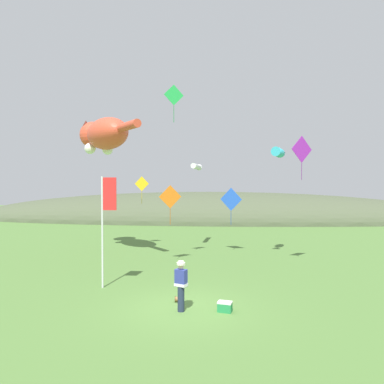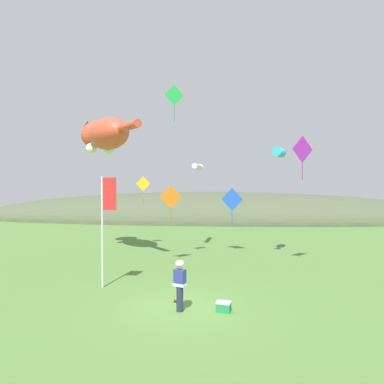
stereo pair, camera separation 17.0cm
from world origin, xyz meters
name	(u,v)px [view 1 (the left image)]	position (x,y,z in m)	size (l,w,h in m)	color
ground_plane	(183,308)	(0.00, 0.00, 0.00)	(120.00, 120.00, 0.00)	#517A38
distant_hill_ridge	(222,220)	(1.47, 32.37, 0.00)	(60.24, 14.26, 6.90)	#4C563D
festival_attendant	(181,284)	(-0.05, -0.31, 0.95)	(0.49, 0.42, 1.77)	#232D47
kite_spool	(177,299)	(-0.31, 0.68, 0.12)	(0.15, 0.23, 0.23)	olive
picnic_cooler	(225,307)	(1.48, -0.24, 0.18)	(0.55, 0.43, 0.36)	#268C4C
festival_banner_pole	(106,215)	(-3.58, 2.38, 3.14)	(0.66, 0.08, 4.79)	silver
kite_giant_cat	(104,135)	(-6.03, 9.88, 7.55)	(5.29, 6.26, 2.31)	#E04C33
kite_fish_windsock	(279,153)	(4.79, 9.56, 6.33)	(1.20, 2.17, 0.64)	#33B2CC
kite_tube_streamer	(196,167)	(-0.37, 12.64, 5.64)	(0.63, 2.52, 0.44)	white
kite_diamond_green	(174,95)	(-1.17, 6.60, 9.16)	(1.01, 0.47, 2.00)	green
kite_diamond_violet	(302,150)	(5.54, 6.69, 6.24)	(1.20, 0.77, 2.31)	purple
kite_diamond_orange	(170,197)	(-1.48, 7.35, 3.72)	(1.19, 0.55, 2.20)	orange
kite_diamond_gold	(142,184)	(-4.24, 12.79, 4.44)	(1.04, 0.18, 1.95)	yellow
kite_diamond_blue	(231,200)	(1.98, 10.84, 3.45)	(1.36, 0.64, 2.39)	blue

